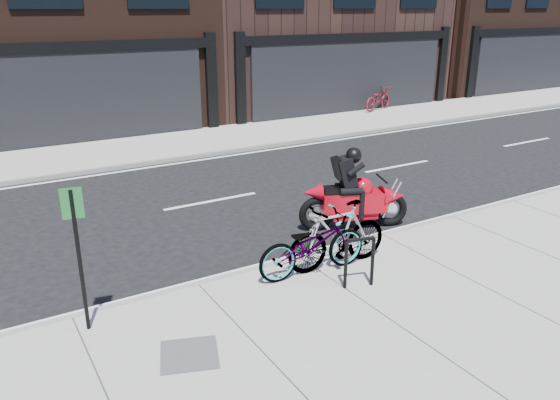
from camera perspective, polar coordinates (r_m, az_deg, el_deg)
ground at (r=11.66m, az=-3.20°, el=-2.98°), size 120.00×120.00×0.00m
sidewalk_near at (r=8.04m, az=14.22°, el=-14.24°), size 60.00×6.00×0.13m
sidewalk_far at (r=18.54m, az=-14.50°, el=5.19°), size 60.00×3.50×0.13m
bike_rack at (r=8.92m, az=8.30°, el=-6.02°), size 0.50×0.20×0.87m
bicycle_front at (r=9.27m, az=3.41°, el=-4.66°), size 2.06×0.82×1.07m
bicycle_rear at (r=9.53m, az=6.04°, el=-3.68°), size 1.99×0.66×1.18m
motorcycle at (r=11.56m, az=8.24°, el=0.46°), size 2.26×1.23×1.77m
bicycle_far at (r=24.89m, az=10.21°, el=10.39°), size 2.06×1.30×1.02m
utility_grate at (r=7.55m, az=-9.46°, el=-15.63°), size 0.96×0.96×0.02m
sign_post at (r=7.87m, az=-20.36°, el=-4.70°), size 0.28×0.08×2.11m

